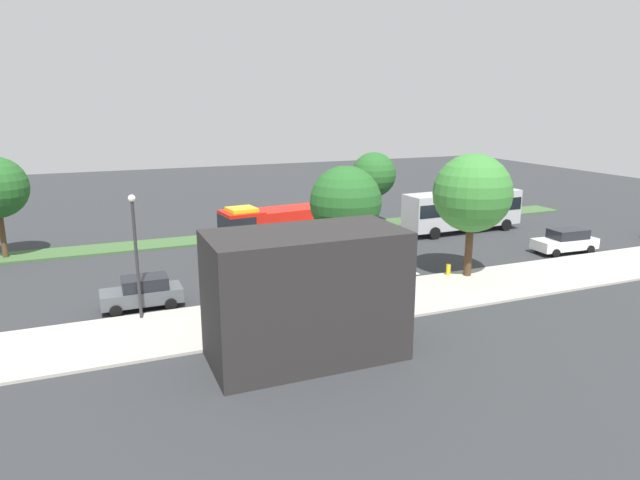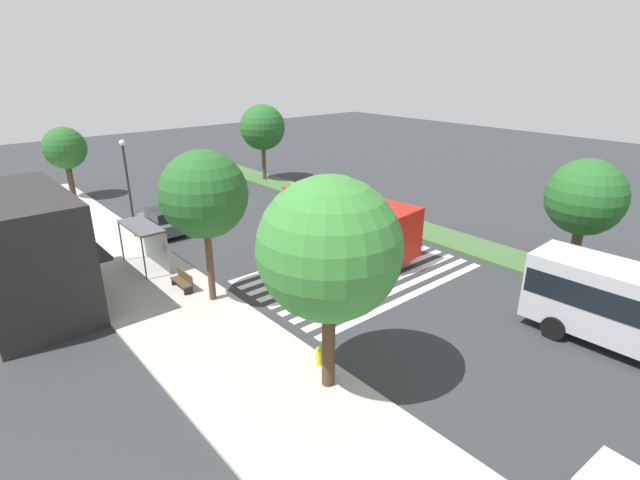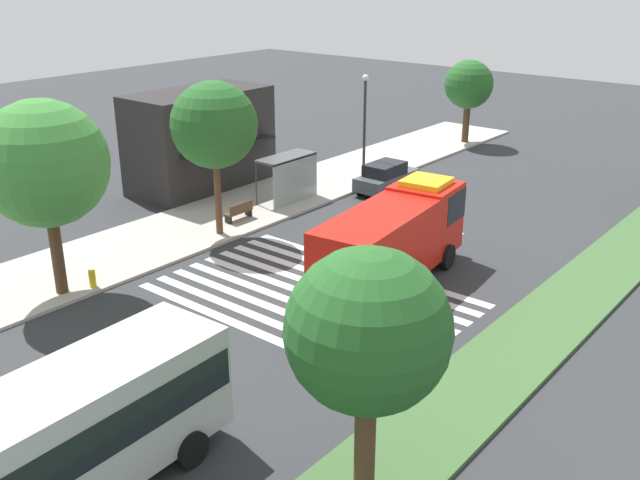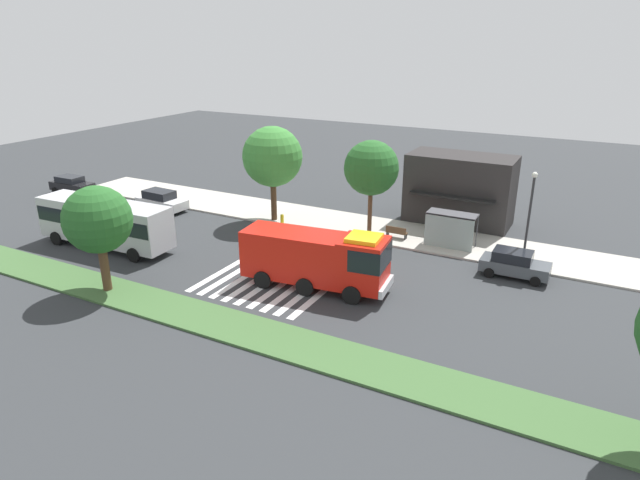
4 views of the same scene
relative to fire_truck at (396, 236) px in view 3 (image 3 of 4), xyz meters
name	(u,v)px [view 3 (image 3 of 4)]	position (x,y,z in m)	size (l,w,h in m)	color
ground_plane	(340,281)	(-1.35, 1.79, -2.02)	(120.00, 120.00, 0.00)	#2D3033
sidewalk	(188,229)	(-1.35, 11.34, -1.95)	(60.00, 5.63, 0.14)	#ADA89E
median_strip	(527,341)	(-1.35, -6.46, -1.95)	(60.00, 3.00, 0.14)	#3D6033
crosswalk	(312,295)	(-3.19, 1.79, -2.01)	(7.65, 12.14, 0.01)	silver
fire_truck	(396,236)	(0.00, 0.00, 0.00)	(9.28, 3.63, 3.75)	red
parked_car_east	(386,177)	(10.08, 7.33, -1.14)	(4.22, 2.02, 1.73)	#474C51
transit_bus	(27,455)	(-16.87, -1.25, 0.02)	(10.74, 3.20, 3.42)	#B2B2B7
bus_stop_shelter	(291,170)	(5.08, 10.17, -0.13)	(3.50, 1.40, 2.46)	#4C4C51
bench_near_shelter	(239,211)	(1.08, 10.15, -1.43)	(1.60, 0.50, 0.90)	#4C3823
street_lamp	(365,120)	(10.36, 9.13, 1.85)	(0.36, 0.36, 6.33)	#2D2D30
storefront_building	(200,140)	(4.08, 16.21, 0.79)	(8.26, 4.93, 5.62)	#282626
sidewalk_tree_far_west	(44,164)	(-9.42, 9.53, 3.36)	(4.82, 4.82, 7.67)	#47301E
sidewalk_tree_west	(214,125)	(-0.88, 9.53, 3.38)	(4.02, 4.02, 7.29)	#513823
sidewalk_tree_east	(469,85)	(23.45, 9.53, 2.21)	(3.43, 3.43, 5.84)	#47301E
median_tree_far_west	(368,332)	(-11.05, -6.46, 2.50)	(3.93, 3.93, 6.38)	#513823
fire_hydrant	(92,278)	(-8.34, 9.03, -1.53)	(0.28, 0.28, 0.70)	gold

